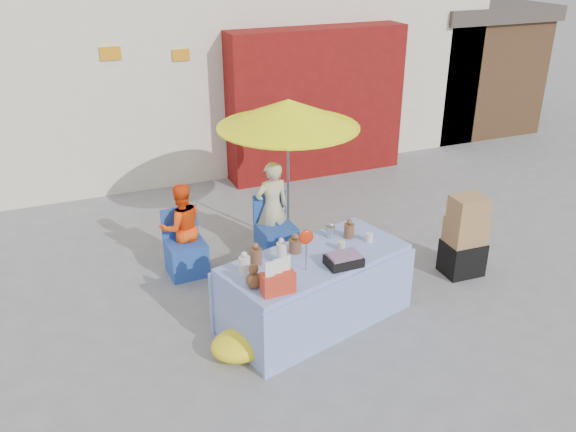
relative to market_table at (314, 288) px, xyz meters
name	(u,v)px	position (x,y,z in m)	size (l,w,h in m)	color
ground	(295,316)	(-0.18, 0.14, -0.42)	(80.00, 80.00, 0.00)	slate
market_table	(314,288)	(0.00, 0.00, 0.00)	(2.34, 1.55, 1.30)	#7F95CB
chair_left	(186,255)	(-1.08, 1.61, -0.17)	(0.50, 0.49, 0.85)	#22469C
chair_right	(276,238)	(0.17, 1.61, -0.17)	(0.50, 0.49, 0.85)	#22469C
vendor_orange	(182,227)	(-1.08, 1.75, 0.17)	(0.58, 0.45, 1.20)	#FE460D
vendor_beige	(272,208)	(0.17, 1.75, 0.23)	(0.48, 0.32, 1.32)	beige
umbrella	(288,114)	(0.47, 1.90, 1.47)	(1.90, 1.90, 2.09)	gray
box_stack	(465,239)	(2.22, 0.23, 0.08)	(0.51, 0.42, 1.09)	black
tarp_bundle	(241,344)	(-0.98, -0.31, -0.28)	(0.64, 0.52, 0.29)	yellow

